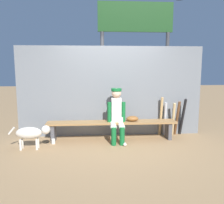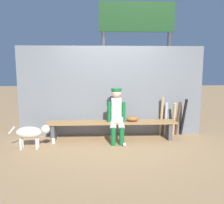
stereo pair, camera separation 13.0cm
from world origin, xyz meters
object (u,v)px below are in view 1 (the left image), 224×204
player_seated (117,113)px  baseball_glove (132,119)px  dog (32,133)px  bat_aluminum_black (183,117)px  baseball (125,144)px  scoreboard (138,33)px  bat_aluminum_silver (165,119)px  bat_wood_natural (173,119)px  cup_on_ground (53,141)px  dugout_bench (112,125)px  cup_on_bench (121,120)px  bat_wood_tan (161,116)px  bat_wood_dark (177,118)px

player_seated → baseball_glove: 0.41m
player_seated → dog: bearing=-167.6°
bat_aluminum_black → baseball: 1.71m
baseball_glove → scoreboard: size_ratio=0.08×
bat_aluminum_silver → bat_wood_natural: bat_wood_natural is taller
bat_aluminum_black → cup_on_ground: (-3.04, -0.43, -0.40)m
dugout_bench → bat_wood_natural: size_ratio=3.56×
bat_aluminum_silver → dog: size_ratio=0.96×
baseball_glove → cup_on_ground: size_ratio=2.55×
baseball → bat_aluminum_silver: bearing=34.4°
baseball → cup_on_ground: (-1.54, 0.27, 0.02)m
dugout_bench → player_seated: bearing=-46.7°
bat_aluminum_black → cup_on_ground: size_ratio=8.42×
bat_aluminum_silver → dog: bat_aluminum_silver is taller
bat_aluminum_black → cup_on_bench: bat_aluminum_black is taller
baseball_glove → baseball: baseball_glove is taller
baseball_glove → bat_aluminum_silver: (0.85, 0.27, -0.08)m
dugout_bench → cup_on_ground: 1.34m
scoreboard → dog: bearing=-142.9°
baseball → cup_on_bench: (-0.03, 0.41, 0.45)m
scoreboard → dog: size_ratio=4.31×
baseball → dugout_bench: bearing=117.3°
bat_wood_tan → bat_wood_dark: bat_wood_tan is taller
player_seated → bat_wood_tan: (1.12, 0.40, -0.17)m
bat_wood_tan → bat_wood_dark: 0.39m
player_seated → bat_wood_natural: size_ratio=1.44×
bat_aluminum_silver → bat_wood_natural: bearing=-12.6°
bat_wood_tan → bat_aluminum_black: (0.53, -0.05, -0.01)m
baseball_glove → dugout_bench: bearing=180.0°
baseball → scoreboard: bearing=72.9°
baseball_glove → cup_on_ground: bearing=-173.8°
bat_wood_dark → bat_aluminum_black: bearing=6.3°
bat_wood_tan → cup_on_ground: bat_wood_tan is taller
bat_wood_dark → baseball: bearing=-153.1°
dugout_bench → scoreboard: 2.74m
bat_wood_dark → scoreboard: bearing=124.3°
bat_wood_tan → scoreboard: (-0.41, 1.09, 2.10)m
cup_on_ground → baseball: bearing=-10.0°
cup_on_ground → bat_wood_dark: bearing=8.2°
bat_aluminum_black → scoreboard: 2.57m
baseball_glove → scoreboard: 2.52m
player_seated → scoreboard: scoreboard is taller
dugout_bench → cup_on_bench: 0.25m
bat_aluminum_silver → bat_wood_natural: (0.19, -0.04, 0.00)m
cup_on_ground → cup_on_bench: cup_on_bench is taller
bat_aluminum_silver → bat_aluminum_black: bearing=-4.0°
baseball_glove → dog: baseball_glove is taller
bat_wood_tan → bat_aluminum_silver: size_ratio=1.16×
player_seated → scoreboard: (0.71, 1.49, 1.93)m
scoreboard → dog: scoreboard is taller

